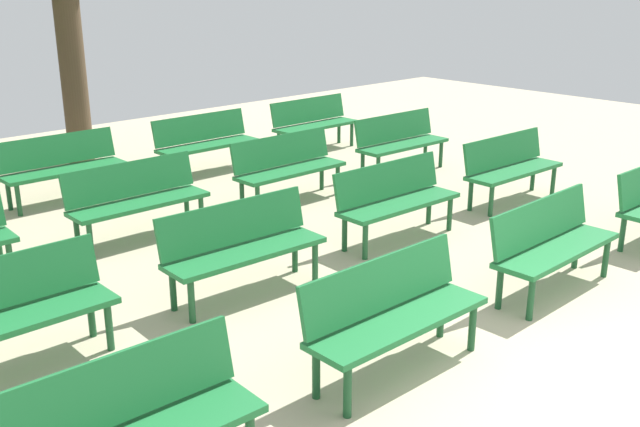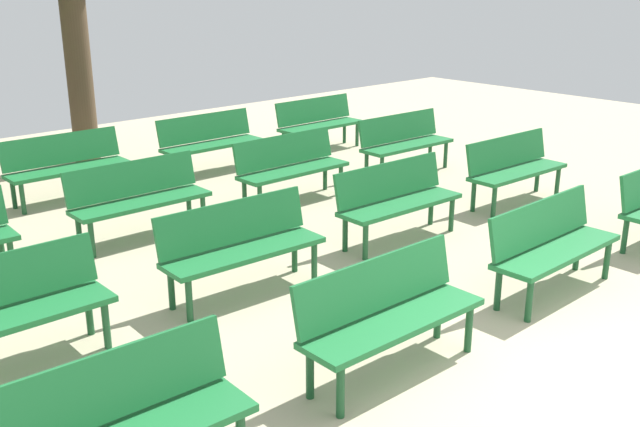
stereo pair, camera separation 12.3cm
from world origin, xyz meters
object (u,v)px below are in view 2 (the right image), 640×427
(bench_r3_c2, at_px, (210,139))
(bench_r0_c2, at_px, (551,242))
(bench_r1_c2, at_px, (396,197))
(bench_r1_c3, at_px, (514,165))
(bench_r1_c0, at_px, (2,307))
(bench_r3_c1, at_px, (66,163))
(bench_r3_c3, at_px, (318,121))
(bench_r0_c1, at_px, (388,310))
(bench_r2_c1, at_px, (138,195))
(bench_r2_c3, at_px, (404,140))
(bench_r2_c2, at_px, (290,164))
(bench_r1_c1, at_px, (240,242))
(bench_r0_c0, at_px, (112,425))

(bench_r3_c2, bearing_deg, bench_r0_c2, -90.64)
(bench_r1_c2, relative_size, bench_r1_c3, 1.00)
(bench_r1_c0, height_order, bench_r3_c1, same)
(bench_r3_c2, distance_m, bench_r3_c3, 2.20)
(bench_r3_c1, height_order, bench_r3_c3, same)
(bench_r0_c2, bearing_deg, bench_r0_c1, 178.58)
(bench_r2_c1, distance_m, bench_r2_c3, 4.41)
(bench_r2_c2, bearing_deg, bench_r1_c0, -157.22)
(bench_r0_c1, bearing_deg, bench_r0_c2, 0.05)
(bench_r2_c2, bearing_deg, bench_r0_c1, -120.59)
(bench_r1_c3, xyz_separation_m, bench_r3_c3, (0.11, 3.96, 0.00))
(bench_r0_c1, relative_size, bench_r0_c2, 1.00)
(bench_r0_c1, distance_m, bench_r1_c1, 1.91)
(bench_r1_c1, bearing_deg, bench_r1_c3, 1.74)
(bench_r2_c1, bearing_deg, bench_r3_c3, 23.56)
(bench_r2_c1, bearing_deg, bench_r2_c2, -1.30)
(bench_r1_c3, relative_size, bench_r3_c3, 1.01)
(bench_r0_c0, bearing_deg, bench_r3_c1, 70.69)
(bench_r1_c0, bearing_deg, bench_r1_c1, -1.60)
(bench_r3_c2, xyz_separation_m, bench_r3_c3, (2.19, -0.02, 0.00))
(bench_r0_c2, bearing_deg, bench_r3_c1, 109.06)
(bench_r2_c1, height_order, bench_r3_c2, same)
(bench_r0_c0, xyz_separation_m, bench_r2_c1, (2.31, 3.90, 0.00))
(bench_r3_c3, bearing_deg, bench_r0_c2, -111.54)
(bench_r0_c2, distance_m, bench_r2_c2, 3.89)
(bench_r1_c0, bearing_deg, bench_r0_c1, -42.46)
(bench_r1_c0, distance_m, bench_r1_c1, 2.17)
(bench_r0_c1, bearing_deg, bench_r2_c2, 60.43)
(bench_r1_c2, distance_m, bench_r3_c3, 4.51)
(bench_r1_c2, height_order, bench_r1_c3, same)
(bench_r0_c1, distance_m, bench_r1_c0, 2.92)
(bench_r1_c3, xyz_separation_m, bench_r2_c3, (0.09, 2.00, 0.00))
(bench_r1_c1, bearing_deg, bench_r3_c3, 43.63)
(bench_r1_c3, bearing_deg, bench_r2_c3, 89.20)
(bench_r3_c2, bearing_deg, bench_r3_c3, -0.25)
(bench_r1_c0, distance_m, bench_r1_c3, 6.53)
(bench_r2_c1, relative_size, bench_r3_c1, 1.00)
(bench_r1_c0, bearing_deg, bench_r1_c3, -0.72)
(bench_r0_c1, bearing_deg, bench_r1_c1, 89.95)
(bench_r3_c1, bearing_deg, bench_r3_c2, -1.27)
(bench_r2_c3, bearing_deg, bench_r3_c3, 91.14)
(bench_r1_c2, bearing_deg, bench_r3_c3, 61.05)
(bench_r1_c1, xyz_separation_m, bench_r2_c2, (2.24, 1.95, 0.00))
(bench_r0_c2, xyz_separation_m, bench_r3_c1, (-2.12, 5.93, 0.00))
(bench_r0_c0, xyz_separation_m, bench_r0_c2, (4.45, -0.07, 0.00))
(bench_r2_c1, relative_size, bench_r3_c3, 1.00)
(bench_r0_c1, xyz_separation_m, bench_r2_c1, (0.08, 3.94, 0.00))
(bench_r2_c3, relative_size, bench_r3_c1, 1.00)
(bench_r1_c2, distance_m, bench_r2_c2, 1.94)
(bench_r2_c2, xyz_separation_m, bench_r3_c3, (2.24, 1.94, 0.00))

